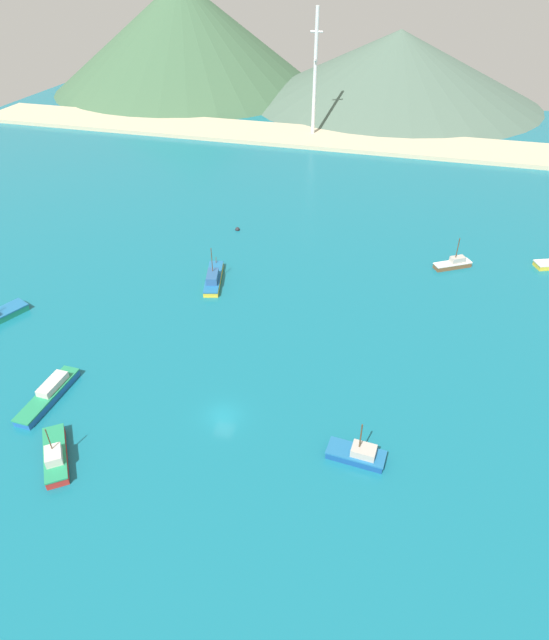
% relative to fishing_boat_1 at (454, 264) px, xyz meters
% --- Properties ---
extents(ground, '(260.00, 280.00, 0.50)m').
position_rel_fishing_boat_1_xyz_m(ground, '(-28.01, -16.86, -1.01)').
color(ground, '#146B7F').
extents(fishing_boat_1, '(7.04, 5.32, 5.90)m').
position_rel_fishing_boat_1_xyz_m(fishing_boat_1, '(0.00, 0.00, 0.00)').
color(fishing_boat_1, brown).
rests_on(fishing_boat_1, ground).
extents(fishing_boat_3, '(6.94, 3.24, 5.59)m').
position_rel_fishing_boat_1_xyz_m(fishing_boat_3, '(-10.66, -49.09, -0.00)').
color(fishing_boat_3, '#14478C').
rests_on(fishing_boat_3, ground).
extents(fishing_boat_4, '(2.77, 11.05, 1.99)m').
position_rel_fishing_boat_1_xyz_m(fishing_boat_4, '(-51.14, -49.76, -0.01)').
color(fishing_boat_4, '#1E5BA8').
rests_on(fishing_boat_4, ground).
extents(fishing_boat_6, '(5.25, 11.23, 6.85)m').
position_rel_fishing_boat_1_xyz_m(fishing_boat_6, '(-40.68, -16.60, 0.09)').
color(fishing_boat_6, gold).
rests_on(fishing_boat_6, ground).
extents(fishing_boat_7, '(7.13, 8.48, 5.49)m').
position_rel_fishing_boat_1_xyz_m(fishing_boat_7, '(-44.26, -58.60, 0.07)').
color(fishing_boat_7, red).
rests_on(fishing_boat_7, ground).
extents(buoy_0, '(0.95, 0.95, 0.95)m').
position_rel_fishing_boat_1_xyz_m(buoy_0, '(-43.23, 4.18, -0.60)').
color(buoy_0, '#232328').
rests_on(buoy_0, ground).
extents(beach_strip, '(247.00, 20.47, 1.20)m').
position_rel_fishing_boat_1_xyz_m(beach_strip, '(-28.01, 69.31, -0.16)').
color(beach_strip, '#C6B793').
rests_on(beach_strip, ground).
extents(hill_west, '(104.82, 104.82, 38.35)m').
position_rel_fishing_boat_1_xyz_m(hill_west, '(-104.28, 123.87, 18.41)').
color(hill_west, '#3D6042').
rests_on(hill_west, ground).
extents(hill_central, '(105.29, 105.29, 23.92)m').
position_rel_fishing_boat_1_xyz_m(hill_central, '(-21.87, 122.70, 11.20)').
color(hill_central, '#4C6656').
rests_on(hill_central, ground).
extents(radio_tower, '(3.49, 2.79, 34.89)m').
position_rel_fishing_boat_1_xyz_m(radio_tower, '(-41.62, 71.52, 17.03)').
color(radio_tower, silver).
rests_on(radio_tower, ground).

